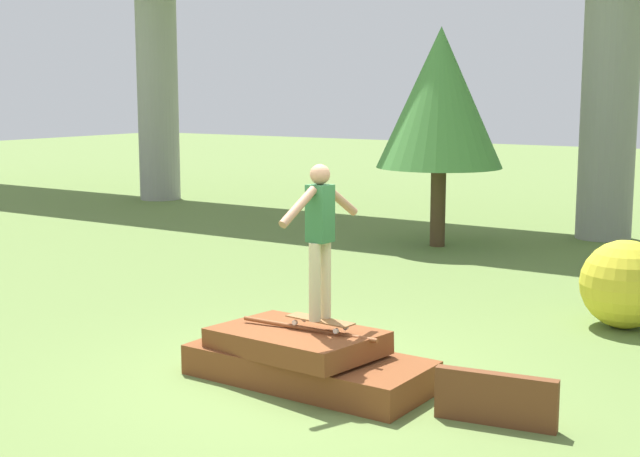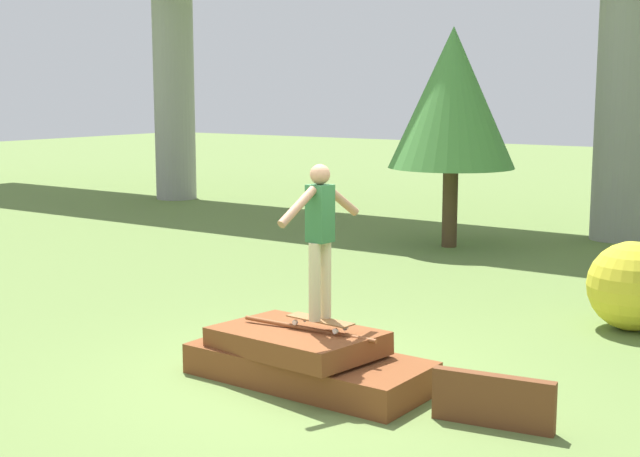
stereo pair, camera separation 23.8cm
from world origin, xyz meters
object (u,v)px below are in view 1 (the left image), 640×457
object	(u,v)px
skater	(320,231)
tree_behind_right	(440,99)
bush_yellow_flowering	(625,284)
skateboard	(320,321)

from	to	relation	value
skater	tree_behind_right	distance (m)	8.55
skater	bush_yellow_flowering	bearing A→B (deg)	62.66
tree_behind_right	bush_yellow_flowering	bearing A→B (deg)	-42.19
skater	tree_behind_right	bearing A→B (deg)	107.48
skater	bush_yellow_flowering	distance (m)	4.54
tree_behind_right	bush_yellow_flowering	world-z (taller)	tree_behind_right
skateboard	bush_yellow_flowering	bearing A→B (deg)	62.66
skater	bush_yellow_flowering	world-z (taller)	skater
skateboard	tree_behind_right	distance (m)	8.73
tree_behind_right	bush_yellow_flowering	size ratio (longest dim) A/B	3.71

